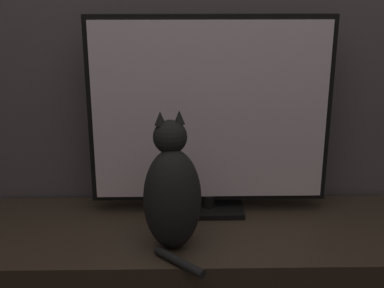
# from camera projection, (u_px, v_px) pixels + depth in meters

# --- Properties ---
(tv_stand) EXTENTS (1.56, 0.54, 0.46)m
(tv_stand) POSITION_uv_depth(u_px,v_px,m) (197.00, 283.00, 1.99)
(tv_stand) COLOR #33281E
(tv_stand) RESTS_ON ground_plane
(tv) EXTENTS (0.88, 0.16, 0.74)m
(tv) POSITION_uv_depth(u_px,v_px,m) (210.00, 116.00, 1.92)
(tv) COLOR black
(tv) RESTS_ON tv_stand
(cat) EXTENTS (0.22, 0.31, 0.46)m
(cat) POSITION_uv_depth(u_px,v_px,m) (172.00, 193.00, 1.73)
(cat) COLOR black
(cat) RESTS_ON tv_stand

